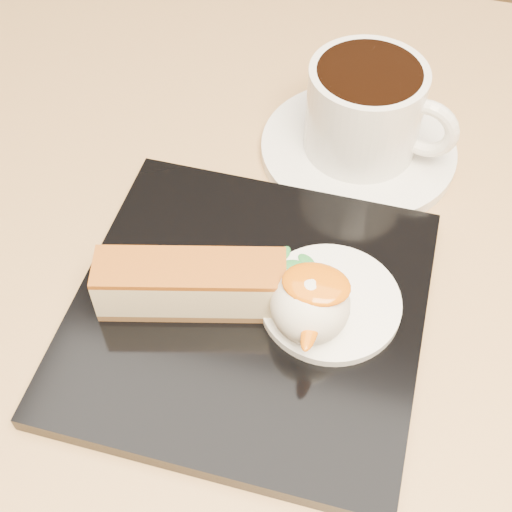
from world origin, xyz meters
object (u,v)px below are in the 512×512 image
(cheesecake, at_px, (191,285))
(coffee_cup, at_px, (367,109))
(table, at_px, (227,403))
(dessert_plate, at_px, (248,312))
(ice_cream_scoop, at_px, (310,305))
(saucer, at_px, (358,149))

(cheesecake, height_order, coffee_cup, coffee_cup)
(cheesecake, bearing_deg, table, 37.83)
(table, xyz_separation_m, dessert_plate, (0.02, -0.01, 0.16))
(ice_cream_scoop, bearing_deg, cheesecake, 180.00)
(coffee_cup, bearing_deg, table, -102.08)
(dessert_plate, bearing_deg, saucer, 75.70)
(table, height_order, ice_cream_scoop, ice_cream_scoop)
(cheesecake, distance_m, saucer, 0.19)
(dessert_plate, bearing_deg, table, 155.47)
(ice_cream_scoop, distance_m, coffee_cup, 0.17)
(table, bearing_deg, ice_cream_scoop, -13.79)
(table, distance_m, ice_cream_scoop, 0.20)
(table, xyz_separation_m, cheesecake, (-0.01, -0.02, 0.19))
(cheesecake, distance_m, ice_cream_scoop, 0.08)
(ice_cream_scoop, distance_m, saucer, 0.18)
(cheesecake, bearing_deg, saucer, 51.90)
(coffee_cup, bearing_deg, cheesecake, -103.61)
(ice_cream_scoop, relative_size, saucer, 0.32)
(dessert_plate, relative_size, ice_cream_scoop, 4.57)
(cheesecake, relative_size, coffee_cup, 1.07)
(coffee_cup, bearing_deg, ice_cream_scoop, -80.38)
(saucer, distance_m, coffee_cup, 0.04)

